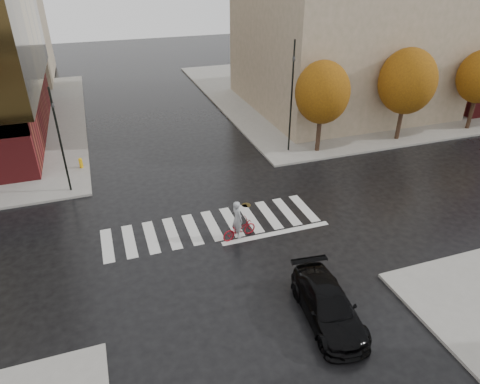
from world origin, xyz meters
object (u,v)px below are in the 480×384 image
object	(u,v)px
traffic_light_ne	(292,89)
fire_hydrant	(81,162)
traffic_light_nw	(59,136)
sedan	(328,305)
cyclist	(238,225)

from	to	relation	value
traffic_light_ne	fire_hydrant	world-z (taller)	traffic_light_ne
traffic_light_nw	sedan	bearing A→B (deg)	57.65
traffic_light_nw	traffic_light_ne	distance (m)	15.28
sedan	traffic_light_ne	distance (m)	17.00
sedan	fire_hydrant	world-z (taller)	sedan
traffic_light_nw	traffic_light_ne	world-z (taller)	traffic_light_ne
traffic_light_ne	fire_hydrant	distance (m)	15.21
cyclist	traffic_light_nw	bearing A→B (deg)	33.08
traffic_light_ne	fire_hydrant	bearing A→B (deg)	-5.02
fire_hydrant	traffic_light_nw	bearing A→B (deg)	-102.72
sedan	fire_hydrant	xyz separation A→B (m)	(-9.03, 17.46, -0.14)
traffic_light_ne	cyclist	bearing A→B (deg)	54.74
cyclist	traffic_light_nw	size ratio (longest dim) A/B	0.34
sedan	cyclist	distance (m)	6.65
sedan	cyclist	xyz separation A→B (m)	(-1.54, 6.46, 0.05)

